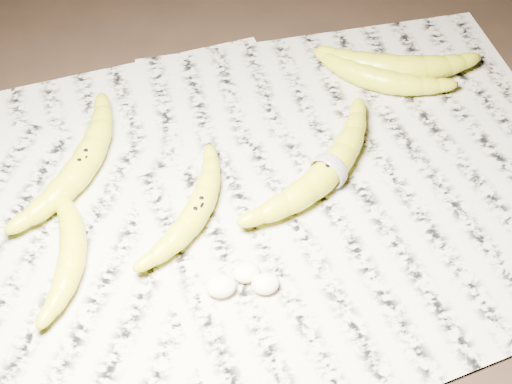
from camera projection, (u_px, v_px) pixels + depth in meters
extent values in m
plane|color=black|center=(241.00, 215.00, 0.89)|extent=(3.00, 3.00, 0.00)
cube|color=#B5AD9B|center=(240.00, 201.00, 0.90)|extent=(0.90, 0.70, 0.01)
torus|color=white|center=(329.00, 169.00, 0.91)|extent=(0.03, 0.04, 0.05)
ellipsoid|color=beige|center=(221.00, 284.00, 0.80)|extent=(0.03, 0.03, 0.02)
ellipsoid|color=beige|center=(265.00, 282.00, 0.81)|extent=(0.03, 0.03, 0.02)
ellipsoid|color=beige|center=(247.00, 271.00, 0.82)|extent=(0.03, 0.03, 0.02)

